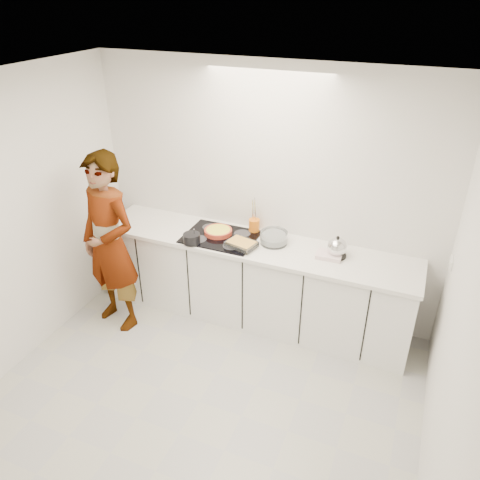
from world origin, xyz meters
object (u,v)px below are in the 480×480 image
at_px(tart_dish, 218,231).
at_px(saucepan, 192,238).
at_px(baking_dish, 242,244).
at_px(mixing_bowl, 274,238).
at_px(utensil_crock, 254,226).
at_px(cook, 110,244).
at_px(kettle, 337,248).
at_px(hob, 221,237).

relative_size(tart_dish, saucepan, 1.49).
height_order(baking_dish, mixing_bowl, mixing_bowl).
height_order(utensil_crock, cook, cook).
xyz_separation_m(utensil_crock, cook, (-1.20, -0.82, -0.05)).
relative_size(tart_dish, kettle, 1.38).
height_order(saucepan, kettle, kettle).
bearing_deg(kettle, cook, -162.73).
height_order(hob, cook, cook).
bearing_deg(tart_dish, utensil_crock, 32.60).
distance_m(hob, saucepan, 0.31).
bearing_deg(saucepan, cook, -154.41).
xyz_separation_m(tart_dish, kettle, (1.21, 0.03, 0.05)).
bearing_deg(hob, utensil_crock, 42.24).
distance_m(saucepan, utensil_crock, 0.67).
distance_m(mixing_bowl, utensil_crock, 0.31).
relative_size(hob, cook, 0.39).
height_order(saucepan, utensil_crock, saucepan).
distance_m(tart_dish, baking_dish, 0.36).
xyz_separation_m(baking_dish, mixing_bowl, (0.26, 0.20, 0.01)).
relative_size(saucepan, mixing_bowl, 0.61).
xyz_separation_m(saucepan, cook, (-0.72, -0.35, -0.04)).
distance_m(tart_dish, saucepan, 0.32).
bearing_deg(cook, saucepan, 39.09).
bearing_deg(mixing_bowl, baking_dish, -141.99).
height_order(hob, saucepan, saucepan).
relative_size(kettle, utensil_crock, 1.60).
distance_m(kettle, cook, 2.19).
distance_m(utensil_crock, cook, 1.46).
bearing_deg(baking_dish, saucepan, -166.72).
bearing_deg(saucepan, tart_dish, 59.12).
xyz_separation_m(hob, mixing_bowl, (0.54, 0.09, 0.05)).
height_order(hob, baking_dish, baking_dish).
bearing_deg(baking_dish, kettle, 12.10).
distance_m(hob, tart_dish, 0.07).
bearing_deg(mixing_bowl, hob, -170.45).
bearing_deg(mixing_bowl, kettle, -1.26).
bearing_deg(mixing_bowl, tart_dish, -175.38).
bearing_deg(utensil_crock, tart_dish, -147.40).
bearing_deg(kettle, baking_dish, -167.90).
relative_size(tart_dish, utensil_crock, 2.20).
distance_m(saucepan, baking_dish, 0.50).
bearing_deg(utensil_crock, hob, -137.76).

